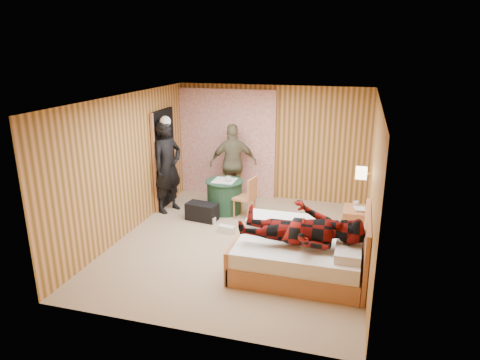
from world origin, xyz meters
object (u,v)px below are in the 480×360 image
(bed, at_px, (301,253))
(man_on_bed, at_px, (302,219))
(round_table, at_px, (225,196))
(chair_far, at_px, (232,178))
(nightstand, at_px, (354,223))
(wall_lamp, at_px, (361,173))
(duffel_bag, at_px, (202,212))
(woman_standing, at_px, (168,167))
(chair_near, at_px, (248,195))
(man_at_table, at_px, (233,164))

(bed, height_order, man_on_bed, man_on_bed)
(round_table, distance_m, chair_far, 0.64)
(nightstand, xyz_separation_m, man_on_bed, (-0.73, -1.65, 0.65))
(wall_lamp, height_order, man_on_bed, man_on_bed)
(duffel_bag, bearing_deg, woman_standing, 168.35)
(chair_near, bearing_deg, man_on_bed, 44.78)
(woman_standing, height_order, man_at_table, woman_standing)
(bed, xyz_separation_m, duffel_bag, (-2.15, 1.48, -0.12))
(chair_near, distance_m, man_on_bed, 2.48)
(round_table, distance_m, chair_near, 0.60)
(bed, bearing_deg, chair_far, 125.39)
(wall_lamp, bearing_deg, chair_near, 161.61)
(bed, xyz_separation_m, nightstand, (0.75, 1.42, -0.01))
(man_on_bed, bearing_deg, woman_standing, 146.30)
(man_at_table, bearing_deg, wall_lamp, 128.79)
(duffel_bag, bearing_deg, chair_near, 30.65)
(nightstand, relative_size, duffel_bag, 0.96)
(nightstand, bearing_deg, bed, -117.84)
(man_at_table, bearing_deg, woman_standing, 17.24)
(woman_standing, bearing_deg, chair_near, -65.97)
(nightstand, relative_size, round_table, 0.76)
(chair_near, relative_size, woman_standing, 0.44)
(man_on_bed, bearing_deg, nightstand, 66.10)
(bed, xyz_separation_m, chair_near, (-1.31, 1.82, 0.19))
(nightstand, height_order, woman_standing, woman_standing)
(duffel_bag, bearing_deg, bed, -26.40)
(bed, relative_size, round_table, 2.54)
(man_at_table, bearing_deg, round_table, 68.96)
(duffel_bag, height_order, woman_standing, woman_standing)
(man_on_bed, bearing_deg, chair_far, 123.49)
(bed, distance_m, round_table, 2.75)
(wall_lamp, xyz_separation_m, bed, (-0.79, -1.12, -1.01))
(woman_standing, bearing_deg, duffel_bag, -87.39)
(duffel_bag, distance_m, man_on_bed, 2.86)
(chair_far, distance_m, man_at_table, 0.32)
(round_table, bearing_deg, bed, -47.53)
(bed, distance_m, duffel_bag, 2.61)
(man_at_table, bearing_deg, bed, 103.79)
(wall_lamp, distance_m, round_table, 2.96)
(chair_near, bearing_deg, duffel_bag, -55.64)
(wall_lamp, bearing_deg, chair_far, 150.45)
(woman_standing, bearing_deg, nightstand, -73.06)
(chair_near, distance_m, man_at_table, 1.07)
(chair_near, relative_size, duffel_bag, 1.39)
(wall_lamp, height_order, nightstand, wall_lamp)
(chair_near, bearing_deg, nightstand, 90.76)
(nightstand, height_order, duffel_bag, nightstand)
(nightstand, distance_m, duffel_bag, 2.90)
(chair_near, distance_m, woman_standing, 1.73)
(wall_lamp, relative_size, duffel_bag, 0.43)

